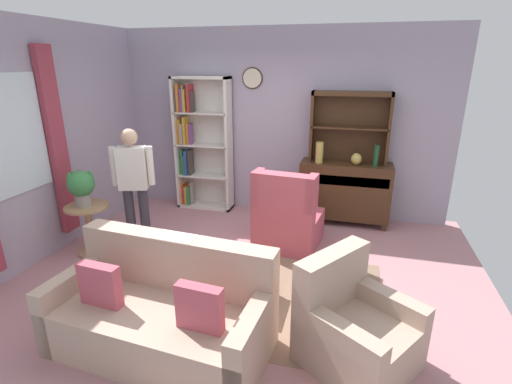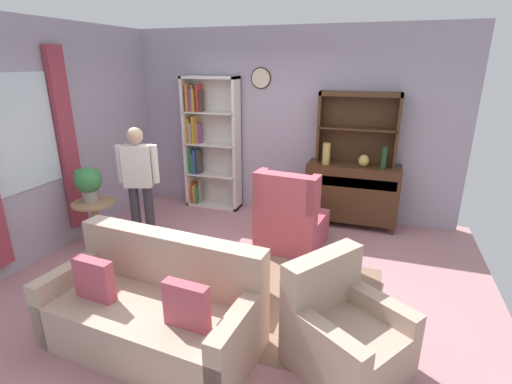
{
  "view_description": "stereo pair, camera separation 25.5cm",
  "coord_description": "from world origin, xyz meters",
  "px_view_note": "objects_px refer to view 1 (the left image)",
  "views": [
    {
      "loc": [
        1.11,
        -3.61,
        2.31
      ],
      "look_at": [
        0.1,
        0.2,
        0.95
      ],
      "focal_mm": 26.66,
      "sensor_mm": 36.0,
      "label": 1
    },
    {
      "loc": [
        1.35,
        -3.54,
        2.31
      ],
      "look_at": [
        0.1,
        0.2,
        0.95
      ],
      "focal_mm": 26.66,
      "sensor_mm": 36.0,
      "label": 2
    }
  ],
  "objects_px": {
    "bottle_wine": "(376,156)",
    "plant_stand": "(89,224)",
    "potted_plant_large": "(81,185)",
    "book_stack": "(214,251)",
    "sideboard_hutch": "(350,117)",
    "coffee_table": "(221,265)",
    "bookshelf": "(199,144)",
    "person_reading": "(134,182)",
    "vase_round": "(356,159)",
    "couch_floral": "(163,314)",
    "vase_tall": "(319,153)",
    "armchair_floral": "(354,330)",
    "sideboard": "(344,190)",
    "wingback_chair": "(287,219)"
  },
  "relations": [
    {
      "from": "sideboard_hutch",
      "to": "bottle_wine",
      "type": "xyz_separation_m",
      "value": [
        0.39,
        -0.2,
        -0.49
      ]
    },
    {
      "from": "bottle_wine",
      "to": "armchair_floral",
      "type": "distance_m",
      "value": 2.89
    },
    {
      "from": "bottle_wine",
      "to": "person_reading",
      "type": "xyz_separation_m",
      "value": [
        -2.89,
        -1.45,
        -0.16
      ]
    },
    {
      "from": "couch_floral",
      "to": "book_stack",
      "type": "height_order",
      "value": "couch_floral"
    },
    {
      "from": "plant_stand",
      "to": "book_stack",
      "type": "relative_size",
      "value": 2.98
    },
    {
      "from": "vase_round",
      "to": "plant_stand",
      "type": "distance_m",
      "value": 3.65
    },
    {
      "from": "vase_round",
      "to": "couch_floral",
      "type": "bearing_deg",
      "value": -115.93
    },
    {
      "from": "vase_tall",
      "to": "plant_stand",
      "type": "xyz_separation_m",
      "value": [
        -2.63,
        -1.74,
        -0.67
      ]
    },
    {
      "from": "vase_tall",
      "to": "sideboard_hutch",
      "type": "bearing_deg",
      "value": 25.89
    },
    {
      "from": "bookshelf",
      "to": "person_reading",
      "type": "xyz_separation_m",
      "value": [
        -0.18,
        -1.63,
        -0.16
      ]
    },
    {
      "from": "person_reading",
      "to": "sideboard_hutch",
      "type": "bearing_deg",
      "value": 33.4
    },
    {
      "from": "bookshelf",
      "to": "armchair_floral",
      "type": "relative_size",
      "value": 1.97
    },
    {
      "from": "sideboard",
      "to": "vase_tall",
      "type": "relative_size",
      "value": 4.3
    },
    {
      "from": "bookshelf",
      "to": "vase_round",
      "type": "xyz_separation_m",
      "value": [
        2.46,
        -0.15,
        -0.06
      ]
    },
    {
      "from": "plant_stand",
      "to": "coffee_table",
      "type": "xyz_separation_m",
      "value": [
        1.89,
        -0.46,
        -0.04
      ]
    },
    {
      "from": "vase_tall",
      "to": "potted_plant_large",
      "type": "height_order",
      "value": "vase_tall"
    },
    {
      "from": "wingback_chair",
      "to": "potted_plant_large",
      "type": "xyz_separation_m",
      "value": [
        -2.38,
        -0.8,
        0.52
      ]
    },
    {
      "from": "vase_tall",
      "to": "potted_plant_large",
      "type": "bearing_deg",
      "value": -146.81
    },
    {
      "from": "sideboard",
      "to": "coffee_table",
      "type": "bearing_deg",
      "value": -116.25
    },
    {
      "from": "book_stack",
      "to": "sideboard",
      "type": "bearing_deg",
      "value": 61.33
    },
    {
      "from": "bottle_wine",
      "to": "armchair_floral",
      "type": "bearing_deg",
      "value": -93.65
    },
    {
      "from": "person_reading",
      "to": "book_stack",
      "type": "distance_m",
      "value": 1.52
    },
    {
      "from": "bottle_wine",
      "to": "coffee_table",
      "type": "relative_size",
      "value": 0.38
    },
    {
      "from": "coffee_table",
      "to": "sideboard_hutch",
      "type": "bearing_deg",
      "value": 64.8
    },
    {
      "from": "potted_plant_large",
      "to": "coffee_table",
      "type": "distance_m",
      "value": 2.05
    },
    {
      "from": "sideboard_hutch",
      "to": "bottle_wine",
      "type": "distance_m",
      "value": 0.66
    },
    {
      "from": "plant_stand",
      "to": "coffee_table",
      "type": "relative_size",
      "value": 0.8
    },
    {
      "from": "sideboard",
      "to": "bottle_wine",
      "type": "bearing_deg",
      "value": -12.89
    },
    {
      "from": "sideboard",
      "to": "vase_tall",
      "type": "bearing_deg",
      "value": -168.37
    },
    {
      "from": "person_reading",
      "to": "book_stack",
      "type": "xyz_separation_m",
      "value": [
        1.29,
        -0.68,
        -0.43
      ]
    },
    {
      "from": "sideboard_hutch",
      "to": "coffee_table",
      "type": "xyz_separation_m",
      "value": [
        -1.12,
        -2.38,
        -1.21
      ]
    },
    {
      "from": "bottle_wine",
      "to": "plant_stand",
      "type": "relative_size",
      "value": 0.47
    },
    {
      "from": "armchair_floral",
      "to": "plant_stand",
      "type": "height_order",
      "value": "armchair_floral"
    },
    {
      "from": "person_reading",
      "to": "bottle_wine",
      "type": "bearing_deg",
      "value": 26.66
    },
    {
      "from": "sideboard",
      "to": "sideboard_hutch",
      "type": "distance_m",
      "value": 1.06
    },
    {
      "from": "sideboard",
      "to": "couch_floral",
      "type": "xyz_separation_m",
      "value": [
        -1.34,
        -3.09,
        -0.2
      ]
    },
    {
      "from": "bottle_wine",
      "to": "sideboard",
      "type": "bearing_deg",
      "value": 167.11
    },
    {
      "from": "bookshelf",
      "to": "coffee_table",
      "type": "bearing_deg",
      "value": -62.95
    },
    {
      "from": "sideboard",
      "to": "armchair_floral",
      "type": "xyz_separation_m",
      "value": [
        0.21,
        -2.86,
        -0.22
      ]
    },
    {
      "from": "bottle_wine",
      "to": "sideboard_hutch",
      "type": "bearing_deg",
      "value": 153.04
    },
    {
      "from": "vase_tall",
      "to": "couch_floral",
      "type": "bearing_deg",
      "value": -107.52
    },
    {
      "from": "potted_plant_large",
      "to": "book_stack",
      "type": "bearing_deg",
      "value": -12.39
    },
    {
      "from": "armchair_floral",
      "to": "coffee_table",
      "type": "height_order",
      "value": "armchair_floral"
    },
    {
      "from": "vase_tall",
      "to": "armchair_floral",
      "type": "height_order",
      "value": "vase_tall"
    },
    {
      "from": "coffee_table",
      "to": "book_stack",
      "type": "distance_m",
      "value": 0.16
    },
    {
      "from": "armchair_floral",
      "to": "book_stack",
      "type": "bearing_deg",
      "value": 155.81
    },
    {
      "from": "couch_floral",
      "to": "coffee_table",
      "type": "distance_m",
      "value": 0.85
    },
    {
      "from": "plant_stand",
      "to": "bottle_wine",
      "type": "bearing_deg",
      "value": 26.9
    },
    {
      "from": "bottle_wine",
      "to": "couch_floral",
      "type": "bearing_deg",
      "value": -119.96
    },
    {
      "from": "vase_round",
      "to": "plant_stand",
      "type": "xyz_separation_m",
      "value": [
        -3.15,
        -1.75,
        -0.61
      ]
    }
  ]
}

